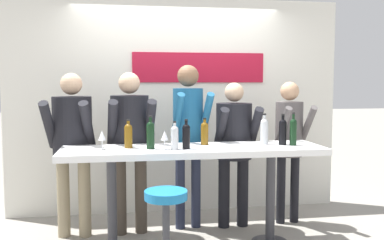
# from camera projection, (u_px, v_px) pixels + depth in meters

# --- Properties ---
(back_wall) EXTENTS (4.08, 0.12, 2.61)m
(back_wall) POSITION_uv_depth(u_px,v_px,m) (177.00, 106.00, 5.27)
(back_wall) COLOR silver
(back_wall) RESTS_ON ground_plane
(tasting_table) EXTENTS (2.48, 0.64, 0.98)m
(tasting_table) POSITION_uv_depth(u_px,v_px,m) (194.00, 162.00, 4.05)
(tasting_table) COLOR white
(tasting_table) RESTS_ON ground_plane
(bar_stool) EXTENTS (0.36, 0.36, 0.73)m
(bar_stool) POSITION_uv_depth(u_px,v_px,m) (166.00, 221.00, 3.43)
(bar_stool) COLOR #333338
(bar_stool) RESTS_ON ground_plane
(person_far_left) EXTENTS (0.52, 0.60, 1.69)m
(person_far_left) POSITION_uv_depth(u_px,v_px,m) (72.00, 137.00, 4.34)
(person_far_left) COLOR gray
(person_far_left) RESTS_ON ground_plane
(person_left) EXTENTS (0.50, 0.59, 1.70)m
(person_left) POSITION_uv_depth(u_px,v_px,m) (130.00, 135.00, 4.44)
(person_left) COLOR #473D33
(person_left) RESTS_ON ground_plane
(person_center_left) EXTENTS (0.42, 0.56, 1.78)m
(person_center_left) POSITION_uv_depth(u_px,v_px,m) (188.00, 127.00, 4.60)
(person_center_left) COLOR #23283D
(person_center_left) RESTS_ON ground_plane
(person_center) EXTENTS (0.48, 0.54, 1.59)m
(person_center) POSITION_uv_depth(u_px,v_px,m) (234.00, 139.00, 4.66)
(person_center) COLOR black
(person_center) RESTS_ON ground_plane
(person_center_right) EXTENTS (0.38, 0.50, 1.60)m
(person_center_right) POSITION_uv_depth(u_px,v_px,m) (289.00, 135.00, 4.79)
(person_center_right) COLOR black
(person_center_right) RESTS_ON ground_plane
(wine_bottle_0) EXTENTS (0.08, 0.08, 0.31)m
(wine_bottle_0) POSITION_uv_depth(u_px,v_px,m) (283.00, 130.00, 4.19)
(wine_bottle_0) COLOR black
(wine_bottle_0) RESTS_ON tasting_table
(wine_bottle_1) EXTENTS (0.07, 0.07, 0.28)m
(wine_bottle_1) POSITION_uv_depth(u_px,v_px,m) (186.00, 135.00, 3.93)
(wine_bottle_1) COLOR black
(wine_bottle_1) RESTS_ON tasting_table
(wine_bottle_2) EXTENTS (0.07, 0.07, 0.26)m
(wine_bottle_2) POSITION_uv_depth(u_px,v_px,m) (175.00, 136.00, 3.89)
(wine_bottle_2) COLOR #B7BCC1
(wine_bottle_2) RESTS_ON tasting_table
(wine_bottle_3) EXTENTS (0.07, 0.07, 0.27)m
(wine_bottle_3) POSITION_uv_depth(u_px,v_px,m) (205.00, 132.00, 4.19)
(wine_bottle_3) COLOR brown
(wine_bottle_3) RESTS_ON tasting_table
(wine_bottle_4) EXTENTS (0.07, 0.07, 0.31)m
(wine_bottle_4) POSITION_uv_depth(u_px,v_px,m) (150.00, 134.00, 3.92)
(wine_bottle_4) COLOR black
(wine_bottle_4) RESTS_ON tasting_table
(wine_bottle_5) EXTENTS (0.08, 0.08, 0.31)m
(wine_bottle_5) POSITION_uv_depth(u_px,v_px,m) (264.00, 130.00, 4.23)
(wine_bottle_5) COLOR #B7BCC1
(wine_bottle_5) RESTS_ON tasting_table
(wine_bottle_6) EXTENTS (0.08, 0.08, 0.27)m
(wine_bottle_6) POSITION_uv_depth(u_px,v_px,m) (128.00, 135.00, 3.99)
(wine_bottle_6) COLOR brown
(wine_bottle_6) RESTS_ON tasting_table
(wine_bottle_7) EXTENTS (0.07, 0.07, 0.32)m
(wine_bottle_7) POSITION_uv_depth(u_px,v_px,m) (293.00, 130.00, 4.15)
(wine_bottle_7) COLOR black
(wine_bottle_7) RESTS_ON tasting_table
(wine_glass_0) EXTENTS (0.07, 0.07, 0.18)m
(wine_glass_0) POSITION_uv_depth(u_px,v_px,m) (102.00, 136.00, 3.87)
(wine_glass_0) COLOR silver
(wine_glass_0) RESTS_ON tasting_table
(wine_glass_1) EXTENTS (0.07, 0.07, 0.18)m
(wine_glass_1) POSITION_uv_depth(u_px,v_px,m) (165.00, 136.00, 3.88)
(wine_glass_1) COLOR silver
(wine_glass_1) RESTS_ON tasting_table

